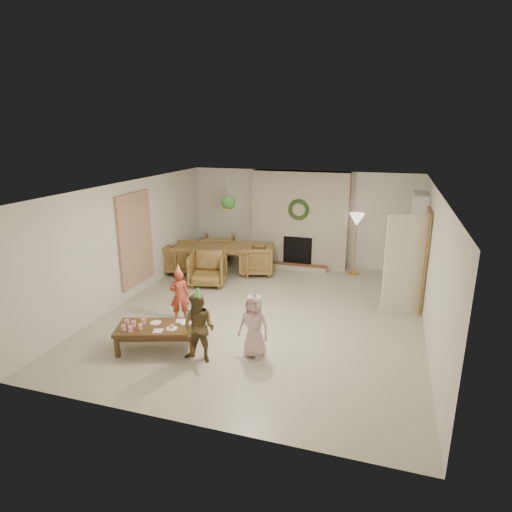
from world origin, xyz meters
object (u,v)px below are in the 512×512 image
at_px(child_plaid, 199,328).
at_px(coffee_table_top, 157,328).
at_px(child_red, 179,296).
at_px(dining_chair_right, 256,259).
at_px(dining_table, 214,260).
at_px(dining_chair_left, 180,258).
at_px(child_pink, 254,325).
at_px(dining_chair_far, 219,249).
at_px(dining_chair_near, 208,269).

bearing_deg(child_plaid, coffee_table_top, 173.92).
bearing_deg(coffee_table_top, child_red, 79.63).
bearing_deg(child_red, dining_chair_right, -128.76).
distance_m(dining_table, child_red, 2.87).
xyz_separation_m(dining_chair_left, coffee_table_top, (1.49, -3.72, -0.01)).
distance_m(coffee_table_top, child_pink, 1.62).
bearing_deg(child_red, child_plaid, 99.67).
distance_m(dining_table, child_pink, 4.29).
bearing_deg(child_plaid, dining_chair_far, 113.16).
height_order(child_plaid, child_pink, child_plaid).
height_order(dining_chair_far, child_pink, child_pink).
relative_size(dining_table, dining_chair_near, 2.34).
distance_m(dining_table, dining_chair_far, 0.87).
distance_m(dining_chair_near, dining_chair_right, 1.39).
xyz_separation_m(dining_table, dining_chair_near, (0.21, -0.84, 0.04)).
bearing_deg(dining_chair_right, dining_table, -90.00).
relative_size(dining_chair_far, child_plaid, 0.75).
bearing_deg(child_red, child_pink, 125.90).
xyz_separation_m(dining_chair_right, coffee_table_top, (-0.41, -4.18, -0.01)).
bearing_deg(child_red, dining_table, -108.56).
relative_size(dining_chair_right, child_red, 0.84).
distance_m(dining_table, dining_chair_near, 0.87).
distance_m(dining_chair_left, child_plaid, 4.51).
distance_m(dining_table, dining_chair_left, 0.87).
relative_size(dining_chair_near, dining_chair_far, 1.00).
bearing_deg(child_red, dining_chair_far, -107.66).
relative_size(dining_chair_left, coffee_table_top, 0.63).
relative_size(dining_chair_right, child_pink, 0.80).
bearing_deg(child_plaid, dining_table, 114.18).
relative_size(dining_table, child_plaid, 1.76).
bearing_deg(child_plaid, dining_chair_right, 99.85).
relative_size(dining_chair_far, dining_chair_right, 1.00).
relative_size(dining_chair_far, child_red, 0.84).
bearing_deg(dining_chair_near, child_plaid, -82.33).
distance_m(dining_chair_near, dining_chair_far, 1.73).
bearing_deg(dining_table, coffee_table_top, -94.43).
distance_m(dining_chair_far, child_pink, 5.12).
bearing_deg(coffee_table_top, dining_chair_far, 81.87).
height_order(dining_chair_left, coffee_table_top, dining_chair_left).
distance_m(dining_chair_right, child_red, 3.13).
bearing_deg(dining_table, dining_chair_right, 0.00).
distance_m(coffee_table_top, child_plaid, 0.86).
bearing_deg(dining_chair_left, child_red, -166.74).
relative_size(coffee_table_top, child_pink, 1.26).
height_order(dining_chair_near, child_pink, child_pink).
bearing_deg(child_pink, child_red, 161.01).
height_order(dining_chair_right, child_plaid, child_plaid).
distance_m(child_plaid, child_pink, 0.87).
height_order(dining_chair_right, child_red, child_red).
distance_m(dining_chair_far, dining_chair_left, 1.23).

